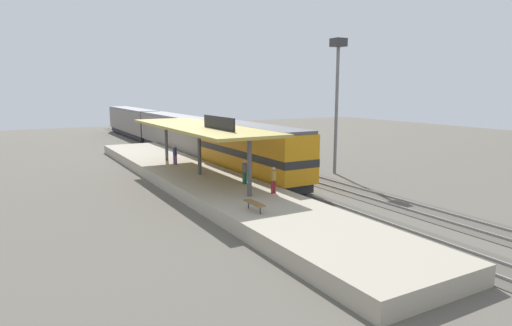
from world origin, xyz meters
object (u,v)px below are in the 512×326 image
Objects in this scene: light_mast at (337,78)px; locomotive at (251,151)px; platform_bench at (254,203)px; passenger_carriage_rear at (132,122)px; passenger_carriage_front at (177,133)px; freight_car at (250,142)px; person_walking at (175,154)px; person_boarding at (245,171)px; person_waiting at (273,179)px.

locomotive is at bearing 170.85° from light_mast.
passenger_carriage_rear reaches higher than platform_bench.
passenger_carriage_front reaches higher than platform_bench.
passenger_carriage_front is 10.52m from freight_car.
light_mast is at bearing -27.42° from person_walking.
locomotive is 5.78m from person_boarding.
person_walking is at bearing 85.60° from platform_bench.
passenger_carriage_front is at bearing 90.00° from locomotive.
locomotive is at bearing 61.68° from platform_bench.
person_waiting and person_walking have the same top height.
person_walking is at bearing 97.74° from person_waiting.
passenger_carriage_front reaches higher than person_waiting.
locomotive is 1.20× the size of freight_car.
platform_bench is 18.38m from light_mast.
passenger_carriage_rear is 43.71m from person_boarding.
passenger_carriage_front is 11.70× the size of person_waiting.
locomotive reaches higher than passenger_carriage_front.
locomotive is 8.44× the size of person_waiting.
person_walking is at bearing -110.38° from passenger_carriage_front.
person_walking and person_boarding have the same top height.
freight_car is 7.02× the size of person_boarding.
platform_bench is at bearing -113.90° from person_boarding.
passenger_carriage_rear is at bearing 101.02° from light_mast.
locomotive is 8.44× the size of person_walking.
passenger_carriage_front and passenger_carriage_rear have the same top height.
passenger_carriage_rear is 11.70× the size of person_boarding.
passenger_carriage_front is 11.70× the size of person_boarding.
freight_car is 12.15m from light_mast.
passenger_carriage_rear is (0.00, 20.80, 0.00)m from passenger_carriage_front.
light_mast reaches higher than passenger_carriage_rear.
passenger_carriage_rear is at bearing 86.44° from person_waiting.
locomotive is 9.91m from light_mast.
locomotive is 1.23× the size of light_mast.
person_boarding is at bearing 94.64° from person_waiting.
light_mast is at bearing -67.95° from passenger_carriage_front.
person_walking is (-4.74, -12.75, -0.46)m from passenger_carriage_front.
platform_bench is 50.30m from passenger_carriage_rear.
person_boarding is (-3.19, -4.79, -0.56)m from locomotive.
person_walking is at bearing -98.04° from passenger_carriage_rear.
freight_car is 18.30m from person_waiting.
platform_bench is 0.99× the size of person_waiting.
freight_car is at bearing 61.69° from platform_bench.
freight_car is at bearing 59.71° from person_boarding.
person_walking is (-4.74, -33.55, -0.46)m from passenger_carriage_rear.
platform_bench is at bearing -96.85° from passenger_carriage_rear.
platform_bench is at bearing -144.41° from light_mast.
person_boarding is at bearing -97.97° from passenger_carriage_front.
passenger_carriage_front is 11.70× the size of person_walking.
person_waiting reaches higher than platform_bench.
passenger_carriage_rear is 11.70× the size of person_waiting.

